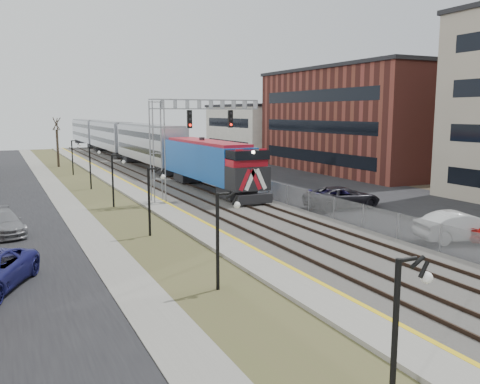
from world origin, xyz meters
TOP-DOWN VIEW (x-y plane):
  - ground at (0.00, 0.00)m, footprint 160.00×160.00m
  - street_west at (-11.50, 35.00)m, footprint 7.00×120.00m
  - sidewalk at (-7.00, 35.00)m, footprint 2.00×120.00m
  - grass_median at (-4.00, 35.00)m, footprint 4.00×120.00m
  - platform at (-1.00, 35.00)m, footprint 2.00×120.00m
  - ballast_bed at (4.00, 35.00)m, footprint 8.00×120.00m
  - parking_lot at (16.00, 35.00)m, footprint 16.00×120.00m
  - platform_edge at (-0.12, 35.00)m, footprint 0.24×120.00m
  - track_near at (2.00, 35.00)m, footprint 1.58×120.00m
  - track_far at (5.50, 35.00)m, footprint 1.58×120.00m
  - train at (5.50, 67.64)m, footprint 3.00×85.85m
  - signal_gantry at (1.22, 27.99)m, footprint 9.00×1.07m
  - lampposts at (-4.00, 18.29)m, footprint 0.14×62.14m
  - fence at (8.20, 35.00)m, footprint 0.04×120.00m
  - buildings_east at (30.00, 31.18)m, footprint 16.00×76.00m
  - car_lot_b at (11.23, 9.37)m, footprint 5.27×2.94m
  - car_lot_c at (11.34, 20.27)m, footprint 5.91×2.83m
  - car_lot_d at (11.49, 20.70)m, footprint 4.93×2.93m
  - car_lot_e at (12.69, 22.94)m, footprint 3.99×2.15m
  - car_street_b at (-11.67, 22.10)m, footprint 2.76×5.06m

SIDE VIEW (x-z plane):
  - ground at x=0.00m, z-range 0.00..0.00m
  - street_west at x=-11.50m, z-range 0.00..0.04m
  - parking_lot at x=16.00m, z-range 0.00..0.04m
  - grass_median at x=-4.00m, z-range 0.00..0.06m
  - sidewalk at x=-7.00m, z-range 0.00..0.08m
  - ballast_bed at x=4.00m, z-range 0.00..0.20m
  - platform at x=-1.00m, z-range 0.00..0.24m
  - platform_edge at x=-0.12m, z-range 0.24..0.25m
  - track_near at x=2.00m, z-range 0.20..0.35m
  - track_far at x=5.50m, z-range 0.20..0.35m
  - car_lot_e at x=12.69m, z-range 0.00..1.29m
  - car_lot_d at x=11.49m, z-range 0.00..1.34m
  - car_street_b at x=-11.67m, z-range 0.00..1.39m
  - fence at x=8.20m, z-range 0.00..1.60m
  - car_lot_c at x=11.34m, z-range 0.00..1.63m
  - car_lot_b at x=11.23m, z-range 0.00..1.64m
  - lampposts at x=-4.00m, z-range 0.00..4.00m
  - train at x=5.50m, z-range 0.26..5.58m
  - signal_gantry at x=1.22m, z-range 1.51..9.66m
  - buildings_east at x=30.00m, z-range -1.19..13.81m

